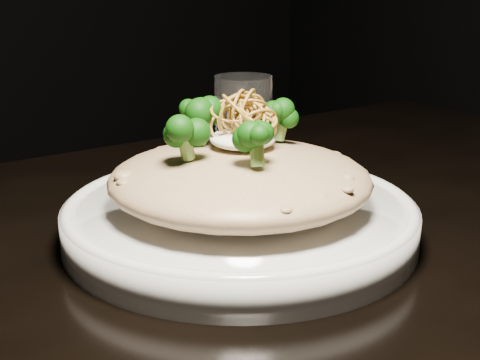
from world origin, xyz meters
The scene contains 7 objects.
table centered at (0.00, 0.00, 0.67)m, with size 1.10×0.80×0.75m.
plate centered at (-0.08, 0.03, 0.77)m, with size 0.32×0.32×0.03m, color silver.
risotto centered at (-0.08, 0.02, 0.81)m, with size 0.23×0.23×0.05m, color brown.
broccoli centered at (-0.08, 0.02, 0.86)m, with size 0.14×0.14×0.05m, color black, non-canonical shape.
cheese centered at (-0.08, 0.03, 0.84)m, with size 0.06×0.06×0.02m, color white.
shallots centered at (-0.07, 0.02, 0.87)m, with size 0.06×0.06×0.04m, color brown, non-canonical shape.
drinking_glass centered at (0.03, 0.18, 0.81)m, with size 0.07×0.07×0.12m, color white.
Camera 1 is at (-0.40, -0.43, 0.98)m, focal length 50.00 mm.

